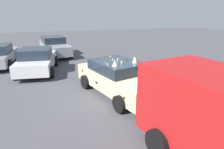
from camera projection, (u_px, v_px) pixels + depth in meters
The scene contains 4 objects.
ground_plane at pixel (119, 94), 8.43m from camera, with size 60.00×60.00×0.00m, color #47474C.
art_car_decorated at pixel (118, 77), 8.24m from camera, with size 4.67×2.82×1.66m.
parked_sedan_far_right at pixel (37, 60), 11.26m from camera, with size 4.34×2.47×1.43m.
parked_sedan_near_right at pixel (54, 46), 15.51m from camera, with size 4.64×2.44×1.50m.
Camera 1 is at (-7.27, 2.75, 3.38)m, focal length 31.25 mm.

